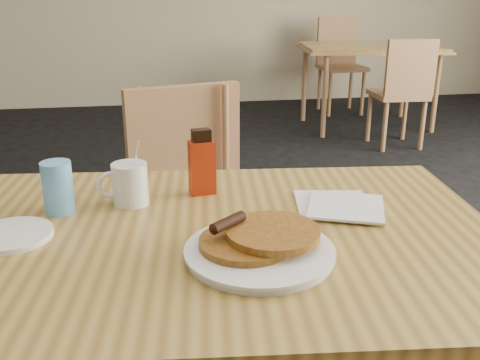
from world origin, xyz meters
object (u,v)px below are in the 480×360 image
neighbor_table (370,50)px  coffee_mug (129,183)px  pancake_plate (259,247)px  chair_main_far (188,196)px  chair_neighbor_far (340,56)px  chair_neighbor_near (404,84)px  blue_tumbler (58,187)px  main_table (213,249)px  syrup_bottle (202,164)px

neighbor_table → coffee_mug: coffee_mug is taller
pancake_plate → coffee_mug: 0.40m
chair_main_far → chair_neighbor_far: 4.10m
chair_neighbor_near → blue_tumbler: size_ratio=7.33×
main_table → syrup_bottle: syrup_bottle is taller
main_table → syrup_bottle: (0.00, 0.23, 0.12)m
blue_tumbler → pancake_plate: bearing=-34.9°
chair_neighbor_near → syrup_bottle: syrup_bottle is taller
neighbor_table → chair_main_far: 3.49m
pancake_plate → coffee_mug: size_ratio=1.84×
chair_neighbor_far → pancake_plate: (-1.76, -4.51, 0.20)m
chair_neighbor_near → pancake_plate: 3.53m
main_table → pancake_plate: 0.15m
neighbor_table → chair_neighbor_near: 0.77m
syrup_bottle → blue_tumbler: syrup_bottle is taller
neighbor_table → chair_neighbor_far: chair_neighbor_far is taller
chair_neighbor_far → coffee_mug: (-2.01, -4.20, 0.23)m
chair_neighbor_far → coffee_mug: bearing=-118.1°
chair_neighbor_near → syrup_bottle: size_ratio=5.34×
neighbor_table → chair_main_far: size_ratio=1.44×
syrup_bottle → chair_neighbor_near: bearing=47.0°
neighbor_table → blue_tumbler: size_ratio=11.06×
main_table → neighbor_table: 4.11m
neighbor_table → pancake_plate: (-1.78, -3.79, 0.06)m
neighbor_table → chair_main_far: chair_main_far is taller
neighbor_table → blue_tumbler: (-2.19, -3.50, 0.10)m
chair_main_far → blue_tumbler: size_ratio=7.70×
chair_neighbor_far → chair_neighbor_near: bearing=-92.0°
chair_neighbor_near → blue_tumbler: (-2.18, -2.76, 0.29)m
coffee_mug → syrup_bottle: bearing=7.7°
chair_main_far → chair_neighbor_far: chair_neighbor_far is taller
main_table → chair_main_far: chair_main_far is taller
chair_main_far → chair_neighbor_near: chair_main_far is taller
coffee_mug → main_table: bearing=-52.6°
main_table → syrup_bottle: bearing=89.6°
syrup_bottle → blue_tumbler: bearing=-177.3°
chair_neighbor_far → chair_neighbor_near: (0.02, -1.47, -0.05)m
blue_tumbler → chair_neighbor_far: bearing=62.9°
coffee_mug → blue_tumbler: coffee_mug is taller
chair_neighbor_near → pancake_plate: size_ratio=3.04×
chair_main_far → syrup_bottle: chair_main_far is taller
syrup_bottle → main_table: bearing=-99.0°
chair_main_far → syrup_bottle: bearing=-104.8°
main_table → coffee_mug: size_ratio=8.58×
neighbor_table → coffee_mug: size_ratio=8.45×
neighbor_table → syrup_bottle: syrup_bottle is taller
blue_tumbler → chair_neighbor_near: bearing=51.7°
main_table → pancake_plate: bearing=-57.9°
main_table → chair_neighbor_near: size_ratio=1.53×
main_table → chair_main_far: (-0.01, 0.73, -0.16)m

